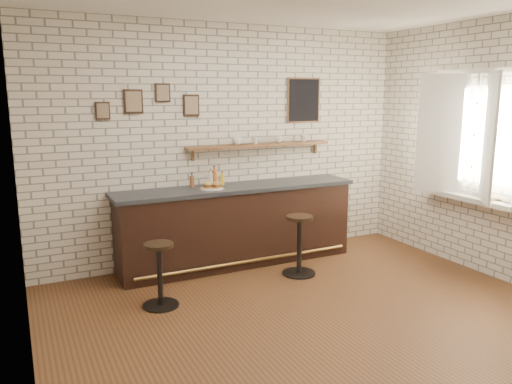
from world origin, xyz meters
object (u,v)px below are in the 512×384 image
bar_counter (237,225)px  bitters_bottle_brown (192,182)px  condiment_bottle_yellow (222,179)px  bar_stool_right (299,243)px  shelf_cup_d (304,138)px  shelf_cup_a (237,141)px  shelf_cup_b (255,141)px  bar_stool_left (160,273)px  ciabatta_sandwich (212,185)px  book_lower (484,199)px  bitters_bottle_white (211,179)px  book_upper (482,197)px  sandwich_plate (212,188)px  bitters_bottle_amber (214,178)px  shelf_cup_c (279,139)px

bar_counter → bitters_bottle_brown: 0.80m
condiment_bottle_yellow → bar_stool_right: condiment_bottle_yellow is taller
bitters_bottle_brown → shelf_cup_d: 1.70m
shelf_cup_a → shelf_cup_b: shelf_cup_a is taller
bar_stool_left → bar_stool_right: (1.75, 0.17, 0.03)m
ciabatta_sandwich → book_lower: 3.19m
bar_stool_right → bar_stool_left: bearing=-174.4°
shelf_cup_a → shelf_cup_d: size_ratio=1.23×
bitters_bottle_white → ciabatta_sandwich: bearing=-104.8°
bar_stool_right → shelf_cup_b: bearing=99.4°
bar_stool_right → shelf_cup_d: shelf_cup_d is taller
condiment_bottle_yellow → shelf_cup_a: bearing=16.7°
bar_counter → book_lower: bearing=-34.9°
book_upper → bar_stool_right: bearing=-174.3°
sandwich_plate → ciabatta_sandwich: bearing=0.0°
bitters_bottle_white → shelf_cup_d: bearing=3.0°
bitters_bottle_amber → shelf_cup_d: bearing=3.1°
bitters_bottle_amber → shelf_cup_a: (0.35, 0.07, 0.44)m
bar_stool_left → bitters_bottle_brown: bearing=54.6°
bar_stool_left → shelf_cup_d: shelf_cup_d is taller
bitters_bottle_white → book_lower: bearing=-33.7°
shelf_cup_d → book_upper: shelf_cup_d is taller
bitters_bottle_brown → bar_stool_left: (-0.70, -0.99, -0.73)m
ciabatta_sandwich → shelf_cup_c: bearing=13.9°
bitters_bottle_amber → shelf_cup_d: (1.34, 0.07, 0.43)m
sandwich_plate → shelf_cup_a: (0.46, 0.26, 0.53)m
shelf_cup_b → shelf_cup_c: bearing=-41.4°
ciabatta_sandwich → book_upper: bearing=-30.0°
bitters_bottle_white → bar_stool_left: bitters_bottle_white is taller
bar_stool_left → shelf_cup_c: size_ratio=5.68×
sandwich_plate → shelf_cup_a: shelf_cup_a is taller
bitters_bottle_white → shelf_cup_d: (1.39, 0.07, 0.45)m
bitters_bottle_white → book_lower: (2.70, -1.80, -0.15)m
bar_stool_left → shelf_cup_a: 2.09m
bitters_bottle_brown → shelf_cup_d: size_ratio=1.81×
bitters_bottle_white → shelf_cup_a: 0.61m
bitters_bottle_brown → bitters_bottle_white: 0.24m
bitters_bottle_white → shelf_cup_b: 0.80m
ciabatta_sandwich → book_upper: (2.75, -1.59, -0.10)m
shelf_cup_a → shelf_cup_d: 0.99m
bitters_bottle_amber → bar_stool_left: size_ratio=0.38×
ciabatta_sandwich → book_lower: ciabatta_sandwich is taller
ciabatta_sandwich → bitters_bottle_brown: bearing=136.4°
ciabatta_sandwich → shelf_cup_c: shelf_cup_c is taller
shelf_cup_c → book_lower: size_ratio=0.55×
bitters_bottle_brown → book_upper: bearing=-31.0°
book_lower → book_upper: book_upper is taller
ciabatta_sandwich → bar_stool_left: ciabatta_sandwich is taller
ciabatta_sandwich → shelf_cup_b: size_ratio=2.69×
bar_stool_right → sandwich_plate: bearing=143.8°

